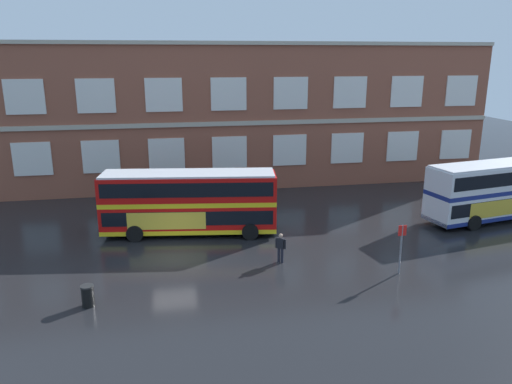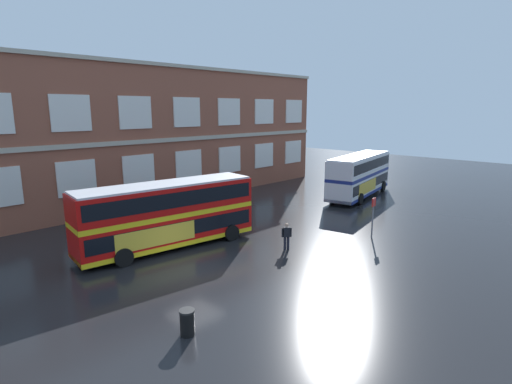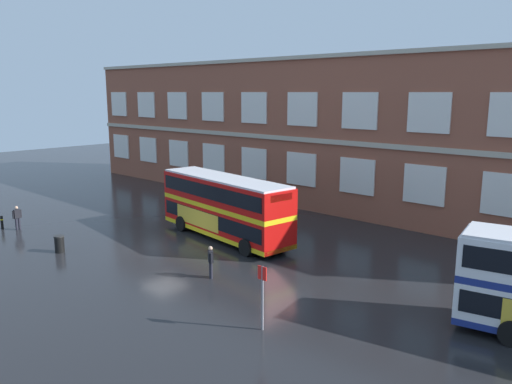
{
  "view_description": "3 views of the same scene",
  "coord_description": "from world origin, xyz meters",
  "px_view_note": "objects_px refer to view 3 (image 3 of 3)",
  "views": [
    {
      "loc": [
        -0.04,
        -26.26,
        11.16
      ],
      "look_at": [
        5.17,
        2.08,
        3.14
      ],
      "focal_mm": 34.49,
      "sensor_mm": 36.0,
      "label": 1
    },
    {
      "loc": [
        -12.13,
        -16.21,
        8.45
      ],
      "look_at": [
        6.66,
        1.79,
        3.03
      ],
      "focal_mm": 28.12,
      "sensor_mm": 36.0,
      "label": 2
    },
    {
      "loc": [
        24.32,
        -18.22,
        9.46
      ],
      "look_at": [
        4.48,
        3.53,
        3.61
      ],
      "focal_mm": 35.32,
      "sensor_mm": 36.0,
      "label": 3
    }
  ],
  "objects_px": {
    "waiting_passenger": "(211,260)",
    "bus_stand_flag": "(262,292)",
    "second_passenger": "(17,217)",
    "station_litter_bin": "(59,244)",
    "double_decker_near": "(224,206)",
    "safety_bollard_west": "(2,222)"
  },
  "relations": [
    {
      "from": "waiting_passenger",
      "to": "second_passenger",
      "type": "xyz_separation_m",
      "value": [
        -16.8,
        -2.81,
        0.0
      ]
    },
    {
      "from": "double_decker_near",
      "to": "waiting_passenger",
      "type": "bearing_deg",
      "value": -49.71
    },
    {
      "from": "double_decker_near",
      "to": "second_passenger",
      "type": "bearing_deg",
      "value": -145.36
    },
    {
      "from": "double_decker_near",
      "to": "station_litter_bin",
      "type": "height_order",
      "value": "double_decker_near"
    },
    {
      "from": "double_decker_near",
      "to": "bus_stand_flag",
      "type": "xyz_separation_m",
      "value": [
        10.55,
        -8.11,
        -0.51
      ]
    },
    {
      "from": "waiting_passenger",
      "to": "bus_stand_flag",
      "type": "bearing_deg",
      "value": -23.65
    },
    {
      "from": "waiting_passenger",
      "to": "second_passenger",
      "type": "distance_m",
      "value": 17.03
    },
    {
      "from": "second_passenger",
      "to": "station_litter_bin",
      "type": "distance_m",
      "value": 6.98
    },
    {
      "from": "station_litter_bin",
      "to": "waiting_passenger",
      "type": "bearing_deg",
      "value": 18.3
    },
    {
      "from": "waiting_passenger",
      "to": "safety_bollard_west",
      "type": "height_order",
      "value": "waiting_passenger"
    },
    {
      "from": "waiting_passenger",
      "to": "safety_bollard_west",
      "type": "relative_size",
      "value": 1.79
    },
    {
      "from": "double_decker_near",
      "to": "bus_stand_flag",
      "type": "relative_size",
      "value": 4.17
    },
    {
      "from": "second_passenger",
      "to": "bus_stand_flag",
      "type": "bearing_deg",
      "value": 0.62
    },
    {
      "from": "waiting_passenger",
      "to": "bus_stand_flag",
      "type": "height_order",
      "value": "bus_stand_flag"
    },
    {
      "from": "bus_stand_flag",
      "to": "double_decker_near",
      "type": "bearing_deg",
      "value": 142.46
    },
    {
      "from": "double_decker_near",
      "to": "second_passenger",
      "type": "relative_size",
      "value": 6.62
    },
    {
      "from": "second_passenger",
      "to": "safety_bollard_west",
      "type": "bearing_deg",
      "value": -147.02
    },
    {
      "from": "double_decker_near",
      "to": "station_litter_bin",
      "type": "xyz_separation_m",
      "value": [
        -5.15,
        -8.81,
        -1.63
      ]
    },
    {
      "from": "double_decker_near",
      "to": "bus_stand_flag",
      "type": "distance_m",
      "value": 13.32
    },
    {
      "from": "second_passenger",
      "to": "bus_stand_flag",
      "type": "xyz_separation_m",
      "value": [
        22.65,
        0.25,
        0.7
      ]
    },
    {
      "from": "waiting_passenger",
      "to": "station_litter_bin",
      "type": "distance_m",
      "value": 10.38
    },
    {
      "from": "double_decker_near",
      "to": "waiting_passenger",
      "type": "xyz_separation_m",
      "value": [
        4.7,
        -5.55,
        -1.22
      ]
    }
  ]
}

